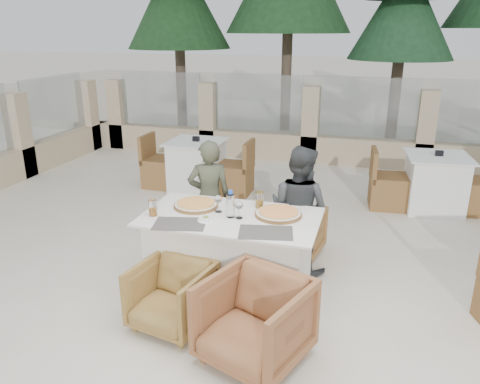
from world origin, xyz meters
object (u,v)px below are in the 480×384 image
(dining_table, at_px, (231,254))
(beer_glass_right, at_px, (259,200))
(armchair_far_right, at_px, (295,231))
(diner_left, at_px, (209,198))
(bg_table_b, at_px, (435,183))
(wine_glass_centre, at_px, (218,203))
(diner_right, at_px, (299,210))
(pizza_left, at_px, (196,204))
(olive_dish, at_px, (206,219))
(armchair_far_left, at_px, (216,233))
(water_bottle, at_px, (231,204))
(armchair_near_left, at_px, (172,296))
(wine_glass_near, at_px, (239,209))
(armchair_near_right, at_px, (254,321))
(bg_table_a, at_px, (197,166))
(pizza_right, at_px, (278,213))
(beer_glass_left, at_px, (153,208))

(dining_table, height_order, beer_glass_right, beer_glass_right)
(armchair_far_right, xyz_separation_m, diner_left, (-0.92, -0.21, 0.37))
(armchair_far_right, xyz_separation_m, bg_table_b, (1.59, 1.87, 0.12))
(dining_table, bearing_deg, wine_glass_centre, 155.23)
(armchair_far_right, bearing_deg, dining_table, 74.08)
(beer_glass_right, distance_m, diner_right, 0.51)
(pizza_left, height_order, diner_right, diner_right)
(olive_dish, height_order, armchair_far_left, olive_dish)
(pizza_left, height_order, water_bottle, water_bottle)
(armchair_near_left, bearing_deg, wine_glass_near, 69.09)
(dining_table, relative_size, diner_right, 1.22)
(water_bottle, xyz_separation_m, armchair_near_right, (0.45, -0.87, -0.57))
(dining_table, distance_m, water_bottle, 0.51)
(water_bottle, height_order, bg_table_a, water_bottle)
(pizza_right, relative_size, diner_right, 0.32)
(dining_table, bearing_deg, armchair_near_right, -62.64)
(dining_table, relative_size, beer_glass_left, 10.71)
(armchair_near_left, bearing_deg, olive_dish, 86.08)
(pizza_right, height_order, beer_glass_left, beer_glass_left)
(pizza_right, relative_size, olive_dish, 3.86)
(diner_left, bearing_deg, armchair_far_right, 171.57)
(water_bottle, distance_m, diner_right, 0.86)
(water_bottle, bearing_deg, pizza_right, 20.15)
(armchair_near_left, bearing_deg, beer_glass_left, 139.01)
(armchair_far_right, bearing_deg, armchair_near_left, 74.28)
(armchair_near_right, bearing_deg, beer_glass_left, 168.97)
(water_bottle, relative_size, diner_left, 0.20)
(pizza_right, bearing_deg, wine_glass_centre, -173.53)
(olive_dish, xyz_separation_m, armchair_near_left, (-0.13, -0.49, -0.51))
(beer_glass_right, xyz_separation_m, bg_table_b, (1.84, 2.53, -0.46))
(water_bottle, distance_m, armchair_far_left, 0.99)
(armchair_far_left, bearing_deg, bg_table_b, -151.56)
(pizza_right, height_order, armchair_far_left, pizza_right)
(pizza_left, bearing_deg, dining_table, -18.05)
(armchair_far_left, bearing_deg, wine_glass_centre, 98.59)
(armchair_near_right, bearing_deg, pizza_right, 113.22)
(beer_glass_right, bearing_deg, water_bottle, -122.32)
(pizza_left, bearing_deg, armchair_near_left, -84.29)
(beer_glass_right, bearing_deg, armchair_near_right, -77.38)
(pizza_left, bearing_deg, olive_dish, -54.67)
(armchair_far_right, bearing_deg, armchair_near_right, 99.88)
(armchair_near_left, bearing_deg, diner_right, 68.19)
(beer_glass_left, relative_size, armchair_near_right, 0.21)
(pizza_left, bearing_deg, armchair_far_left, 88.51)
(bg_table_a, bearing_deg, wine_glass_centre, -64.42)
(bg_table_b, bearing_deg, water_bottle, -131.28)
(olive_dish, bearing_deg, armchair_near_left, -104.96)
(armchair_far_right, bearing_deg, wine_glass_centre, 65.73)
(wine_glass_centre, bearing_deg, bg_table_a, 115.52)
(armchair_near_right, distance_m, diner_right, 1.54)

